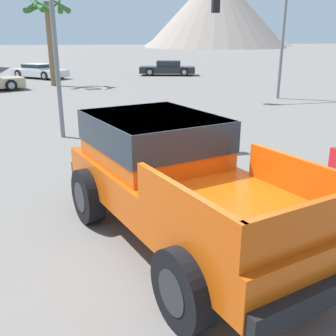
{
  "coord_description": "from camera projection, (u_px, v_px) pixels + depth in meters",
  "views": [
    {
      "loc": [
        -1.6,
        -5.3,
        3.04
      ],
      "look_at": [
        -0.0,
        0.85,
        0.91
      ],
      "focal_mm": 42.0,
      "sensor_mm": 36.0,
      "label": 1
    }
  ],
  "objects": [
    {
      "name": "parked_car_dark",
      "position": [
        168.0,
        68.0,
        32.36
      ],
      "size": [
        4.81,
        2.95,
        1.18
      ],
      "rotation": [
        0.0,
        0.0,
        1.28
      ],
      "color": "#232328",
      "rests_on": "ground_plane"
    },
    {
      "name": "distant_mountain_range",
      "position": [
        115.0,
        17.0,
        117.34
      ],
      "size": [
        152.37,
        66.67,
        20.94
      ],
      "color": "gray",
      "rests_on": "ground_plane"
    },
    {
      "name": "traffic_light_main",
      "position": [
        253.0,
        21.0,
        18.83
      ],
      "size": [
        4.17,
        0.38,
        5.29
      ],
      "rotation": [
        0.0,
        0.0,
        3.14
      ],
      "color": "slate",
      "rests_on": "ground_plane"
    },
    {
      "name": "parked_car_white",
      "position": [
        39.0,
        71.0,
        29.99
      ],
      "size": [
        4.45,
        4.41,
        1.09
      ],
      "rotation": [
        0.0,
        0.0,
        3.94
      ],
      "color": "white",
      "rests_on": "ground_plane"
    },
    {
      "name": "palm_tree_short",
      "position": [
        47.0,
        17.0,
        24.26
      ],
      "size": [
        2.9,
        2.86,
        5.44
      ],
      "color": "brown",
      "rests_on": "ground_plane"
    },
    {
      "name": "ground_plane",
      "position": [
        181.0,
        239.0,
        6.21
      ],
      "size": [
        320.0,
        320.0,
        0.0
      ],
      "primitive_type": "plane",
      "color": "slate"
    },
    {
      "name": "orange_pickup_truck",
      "position": [
        172.0,
        172.0,
        6.03
      ],
      "size": [
        3.25,
        5.44,
        1.85
      ],
      "rotation": [
        0.0,
        0.0,
        0.27
      ],
      "color": "#CC4C0C",
      "rests_on": "ground_plane"
    }
  ]
}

